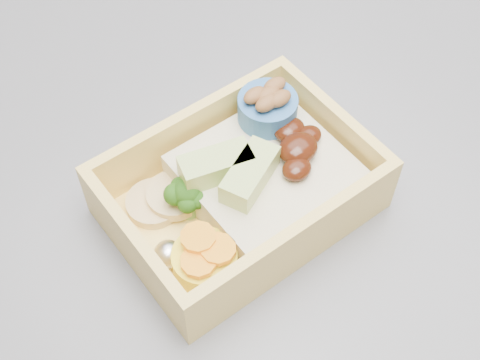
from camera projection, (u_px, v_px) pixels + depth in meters
bento_box at (245, 184)px, 0.41m from camera, size 0.16×0.12×0.06m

